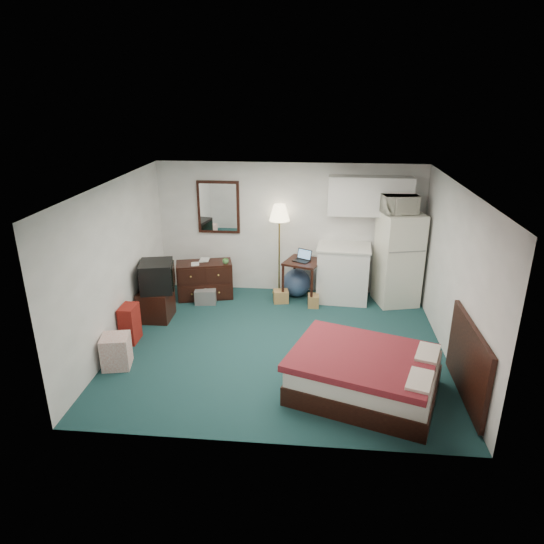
# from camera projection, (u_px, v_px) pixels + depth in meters

# --- Properties ---
(floor) EXTENTS (5.00, 4.50, 0.01)m
(floor) POSITION_uv_depth(u_px,v_px,m) (280.00, 345.00, 7.57)
(floor) COLOR #163E42
(floor) RESTS_ON ground
(ceiling) EXTENTS (5.00, 4.50, 0.01)m
(ceiling) POSITION_uv_depth(u_px,v_px,m) (281.00, 186.00, 6.68)
(ceiling) COLOR silver
(ceiling) RESTS_ON walls
(walls) EXTENTS (5.01, 4.51, 2.50)m
(walls) POSITION_uv_depth(u_px,v_px,m) (280.00, 270.00, 7.13)
(walls) COLOR silver
(walls) RESTS_ON floor
(mirror) EXTENTS (0.80, 0.06, 1.00)m
(mirror) POSITION_uv_depth(u_px,v_px,m) (219.00, 207.00, 9.17)
(mirror) COLOR white
(mirror) RESTS_ON walls
(upper_cabinets) EXTENTS (1.50, 0.35, 0.70)m
(upper_cabinets) POSITION_uv_depth(u_px,v_px,m) (370.00, 196.00, 8.68)
(upper_cabinets) COLOR white
(upper_cabinets) RESTS_ON walls
(headboard) EXTENTS (0.06, 1.56, 1.00)m
(headboard) POSITION_uv_depth(u_px,v_px,m) (468.00, 362.00, 6.07)
(headboard) COLOR black
(headboard) RESTS_ON walls
(dresser) EXTENTS (1.11, 0.71, 0.70)m
(dresser) POSITION_uv_depth(u_px,v_px,m) (205.00, 280.00, 9.20)
(dresser) COLOR black
(dresser) RESTS_ON floor
(floor_lamp) EXTENTS (0.39, 0.39, 1.76)m
(floor_lamp) POSITION_uv_depth(u_px,v_px,m) (279.00, 250.00, 9.18)
(floor_lamp) COLOR tan
(floor_lamp) RESTS_ON floor
(desk) EXTENTS (0.79, 0.79, 0.79)m
(desk) POSITION_uv_depth(u_px,v_px,m) (303.00, 281.00, 9.04)
(desk) COLOR black
(desk) RESTS_ON floor
(exercise_ball) EXTENTS (0.67, 0.67, 0.54)m
(exercise_ball) POSITION_uv_depth(u_px,v_px,m) (297.00, 283.00, 9.28)
(exercise_ball) COLOR navy
(exercise_ball) RESTS_ON floor
(kitchen_counter) EXTENTS (0.98, 0.77, 1.02)m
(kitchen_counter) POSITION_uv_depth(u_px,v_px,m) (343.00, 274.00, 9.06)
(kitchen_counter) COLOR white
(kitchen_counter) RESTS_ON floor
(fridge) EXTENTS (0.85, 0.85, 1.71)m
(fridge) POSITION_uv_depth(u_px,v_px,m) (398.00, 259.00, 8.81)
(fridge) COLOR silver
(fridge) RESTS_ON floor
(bed) EXTENTS (2.14, 1.89, 0.57)m
(bed) POSITION_uv_depth(u_px,v_px,m) (365.00, 375.00, 6.27)
(bed) COLOR maroon
(bed) RESTS_ON floor
(tv_stand) EXTENTS (0.53, 0.57, 0.52)m
(tv_stand) POSITION_uv_depth(u_px,v_px,m) (156.00, 304.00, 8.37)
(tv_stand) COLOR black
(tv_stand) RESTS_ON floor
(suitcase) EXTENTS (0.23, 0.37, 0.60)m
(suitcase) POSITION_uv_depth(u_px,v_px,m) (130.00, 324.00, 7.59)
(suitcase) COLOR #630308
(suitcase) RESTS_ON floor
(retail_box) EXTENTS (0.45, 0.45, 0.48)m
(retail_box) POSITION_uv_depth(u_px,v_px,m) (116.00, 351.00, 6.92)
(retail_box) COLOR white
(retail_box) RESTS_ON floor
(file_bin) EXTENTS (0.42, 0.33, 0.27)m
(file_bin) POSITION_uv_depth(u_px,v_px,m) (206.00, 296.00, 9.02)
(file_bin) COLOR slate
(file_bin) RESTS_ON floor
(cardboard_box_a) EXTENTS (0.31, 0.28, 0.23)m
(cardboard_box_a) POSITION_uv_depth(u_px,v_px,m) (281.00, 296.00, 9.06)
(cardboard_box_a) COLOR olive
(cardboard_box_a) RESTS_ON floor
(cardboard_box_b) EXTENTS (0.20, 0.24, 0.23)m
(cardboard_box_b) POSITION_uv_depth(u_px,v_px,m) (313.00, 301.00, 8.87)
(cardboard_box_b) COLOR olive
(cardboard_box_b) RESTS_ON floor
(laptop) EXTENTS (0.37, 0.35, 0.20)m
(laptop) POSITION_uv_depth(u_px,v_px,m) (302.00, 256.00, 8.84)
(laptop) COLOR black
(laptop) RESTS_ON desk
(crt_tv) EXTENTS (0.67, 0.70, 0.51)m
(crt_tv) POSITION_uv_depth(u_px,v_px,m) (157.00, 276.00, 8.21)
(crt_tv) COLOR black
(crt_tv) RESTS_ON tv_stand
(microwave) EXTENTS (0.65, 0.45, 0.41)m
(microwave) POSITION_uv_depth(u_px,v_px,m) (399.00, 202.00, 8.41)
(microwave) COLOR silver
(microwave) RESTS_ON fridge
(book_a) EXTENTS (0.15, 0.05, 0.20)m
(book_a) POSITION_uv_depth(u_px,v_px,m) (191.00, 260.00, 8.93)
(book_a) COLOR olive
(book_a) RESTS_ON dresser
(book_b) EXTENTS (0.18, 0.04, 0.24)m
(book_b) POSITION_uv_depth(u_px,v_px,m) (199.00, 255.00, 9.13)
(book_b) COLOR olive
(book_b) RESTS_ON dresser
(mug) EXTENTS (0.13, 0.11, 0.11)m
(mug) POSITION_uv_depth(u_px,v_px,m) (226.00, 261.00, 9.00)
(mug) COLOR #56994E
(mug) RESTS_ON dresser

